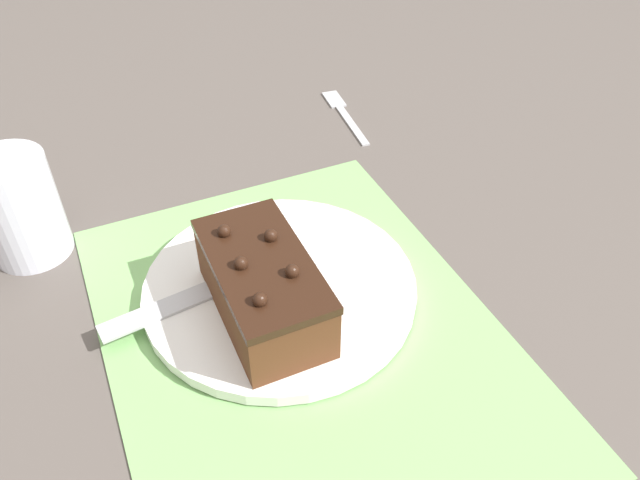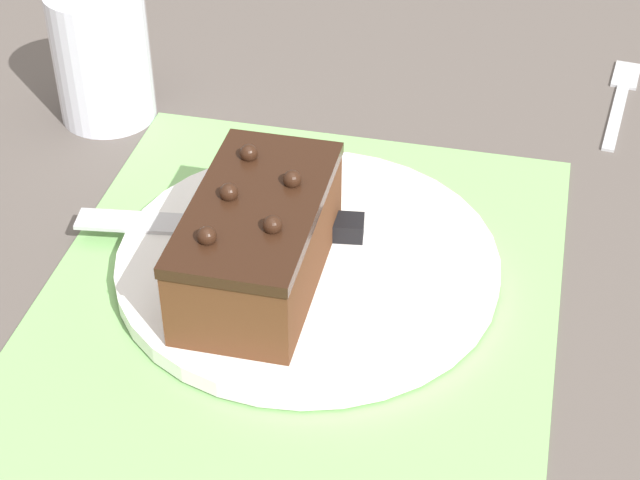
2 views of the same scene
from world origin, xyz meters
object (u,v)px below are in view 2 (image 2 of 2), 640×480
at_px(cake_plate, 314,264).
at_px(dessert_fork, 621,95).
at_px(drinking_glass, 102,56).
at_px(serving_knife, 272,226).
at_px(chocolate_cake, 258,240).

distance_m(cake_plate, dessert_fork, 0.35).
relative_size(cake_plate, drinking_glass, 2.35).
xyz_separation_m(serving_knife, dessert_fork, (0.27, -0.24, -0.02)).
relative_size(cake_plate, serving_knife, 1.26).
bearing_deg(serving_knife, drinking_glass, 43.66).
xyz_separation_m(chocolate_cake, drinking_glass, (0.19, 0.18, 0.01)).
xyz_separation_m(cake_plate, serving_knife, (0.02, 0.03, 0.01)).
bearing_deg(cake_plate, dessert_fork, -35.18).
xyz_separation_m(cake_plate, drinking_glass, (0.17, 0.21, 0.05)).
distance_m(chocolate_cake, dessert_fork, 0.40).
xyz_separation_m(chocolate_cake, serving_knife, (0.05, 0.00, -0.03)).
distance_m(chocolate_cake, drinking_glass, 0.27).
relative_size(serving_knife, dessert_fork, 1.37).
xyz_separation_m(serving_knife, drinking_glass, (0.14, 0.18, 0.03)).
distance_m(cake_plate, chocolate_cake, 0.06).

